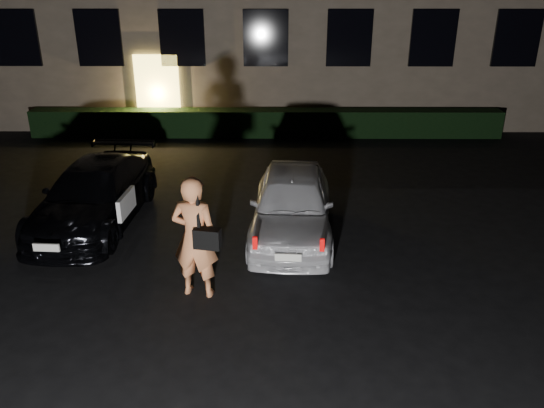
{
  "coord_description": "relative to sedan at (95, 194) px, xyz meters",
  "views": [
    {
      "loc": [
        0.31,
        -6.23,
        4.62
      ],
      "look_at": [
        0.25,
        2.0,
        1.16
      ],
      "focal_mm": 35.0,
      "sensor_mm": 36.0,
      "label": 1
    }
  ],
  "objects": [
    {
      "name": "ground",
      "position": [
        3.37,
        -3.78,
        -0.61
      ],
      "size": [
        80.0,
        80.0,
        0.0
      ],
      "primitive_type": "plane",
      "color": "black",
      "rests_on": "ground"
    },
    {
      "name": "hedge",
      "position": [
        3.37,
        6.72,
        -0.19
      ],
      "size": [
        15.0,
        0.7,
        0.85
      ],
      "primitive_type": "cube",
      "color": "black",
      "rests_on": "ground"
    },
    {
      "name": "sedan",
      "position": [
        0.0,
        0.0,
        0.0
      ],
      "size": [
        1.97,
        4.38,
        1.23
      ],
      "rotation": [
        0.0,
        0.0,
        -0.06
      ],
      "color": "black",
      "rests_on": "ground"
    },
    {
      "name": "hatch",
      "position": [
        4.01,
        -0.55,
        0.04
      ],
      "size": [
        1.77,
        3.91,
        1.3
      ],
      "rotation": [
        0.0,
        0.0,
        -0.06
      ],
      "color": "silver",
      "rests_on": "ground"
    },
    {
      "name": "man",
      "position": [
        2.45,
        -2.73,
        0.39
      ],
      "size": [
        0.84,
        0.61,
        1.99
      ],
      "rotation": [
        0.0,
        0.0,
        2.95
      ],
      "color": "#DB824F",
      "rests_on": "ground"
    }
  ]
}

